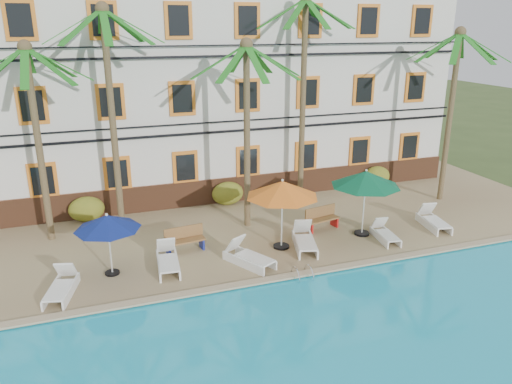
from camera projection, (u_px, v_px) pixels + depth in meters
name	position (u px, v px, depth m)	size (l,w,h in m)	color
ground	(271.00, 273.00, 17.56)	(100.00, 100.00, 0.00)	#384C23
pool_deck	(230.00, 220.00, 21.98)	(30.00, 12.00, 0.25)	tan
pool_coping	(281.00, 278.00, 16.66)	(30.00, 0.35, 0.06)	tan
hotel_building	(200.00, 86.00, 24.75)	(25.40, 6.44, 10.22)	silver
palm_a	(34.00, 116.00, 18.16)	(4.37, 4.37, 7.57)	brown
palm_b	(110.00, 92.00, 18.95)	(4.37, 4.37, 8.86)	brown
palm_c	(247.00, 109.00, 19.51)	(4.37, 4.37, 7.60)	brown
palm_d	(304.00, 75.00, 22.07)	(4.37, 4.37, 9.35)	brown
palm_e	(453.00, 92.00, 22.59)	(4.37, 4.37, 7.98)	brown
shrub_left	(87.00, 209.00, 21.33)	(1.50, 0.90, 1.10)	#285618
shrub_mid	(228.00, 193.00, 23.31)	(1.50, 0.90, 1.10)	#285618
shrub_right	(376.00, 177.00, 25.84)	(1.50, 0.90, 1.10)	#285618
umbrella_blue	(107.00, 223.00, 16.38)	(2.20, 2.20, 2.21)	black
umbrella_red	(282.00, 189.00, 18.23)	(2.73, 2.73, 2.72)	black
umbrella_green	(366.00, 179.00, 19.41)	(2.74, 2.74, 2.74)	black
lounger_a	(61.00, 287.00, 15.58)	(1.13, 1.98, 0.89)	white
lounger_b	(168.00, 260.00, 17.28)	(0.89, 2.03, 0.93)	white
lounger_c	(248.00, 256.00, 17.56)	(1.56, 2.09, 0.94)	white
lounger_d	(305.00, 240.00, 18.86)	(1.27, 2.17, 0.97)	white
lounger_e	(385.00, 234.00, 19.59)	(0.82, 1.73, 0.79)	white
lounger_f	(433.00, 220.00, 20.80)	(1.02, 2.02, 0.91)	white
bench_left	(184.00, 239.00, 18.57)	(1.54, 0.64, 0.93)	olive
bench_right	(321.00, 218.00, 20.58)	(1.56, 0.76, 0.93)	olive
pool_ladder	(302.00, 276.00, 16.82)	(0.54, 0.74, 0.74)	silver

